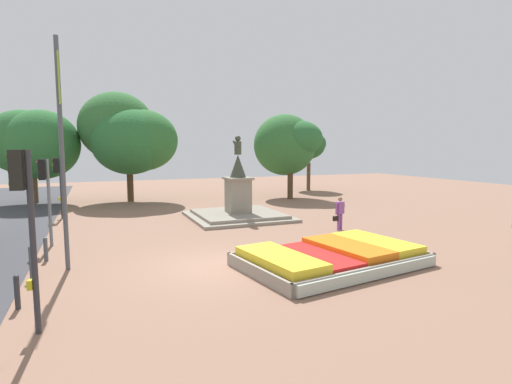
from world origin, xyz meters
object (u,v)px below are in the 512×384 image
flower_planter (333,257)px  traffic_light_far_corner (58,177)px  traffic_light_mid_block (45,185)px  banner_pole (61,145)px  statue_monument (238,205)px  traffic_light_near_crossing (25,209)px  pedestrian_with_handbag (340,212)px  kerb_bollard_mid_b (32,261)px  kerb_bollard_mid_a (17,291)px  kerb_bollard_north (46,248)px

flower_planter → traffic_light_far_corner: bearing=124.2°
traffic_light_mid_block → banner_pole: 4.02m
statue_monument → traffic_light_near_crossing: 14.30m
traffic_light_near_crossing → pedestrian_with_handbag: 13.58m
kerb_bollard_mid_b → traffic_light_mid_block: bearing=89.7°
traffic_light_mid_block → banner_pole: (0.88, -3.61, 1.53)m
flower_planter → traffic_light_mid_block: 11.17m
flower_planter → traffic_light_mid_block: (-8.90, 6.41, 2.11)m
statue_monument → kerb_bollard_mid_b: (-9.03, -7.36, -0.18)m
banner_pole → kerb_bollard_mid_a: size_ratio=8.55×
kerb_bollard_mid_b → kerb_bollard_north: bearing=85.3°
traffic_light_mid_block → kerb_bollard_mid_b: 4.64m
traffic_light_near_crossing → traffic_light_mid_block: traffic_light_near_crossing is taller
flower_planter → banner_pole: (-8.03, 2.80, 3.64)m
traffic_light_far_corner → kerb_bollard_north: size_ratio=4.01×
traffic_light_near_crossing → traffic_light_far_corner: traffic_light_near_crossing is taller
traffic_light_near_crossing → kerb_bollard_north: traffic_light_near_crossing is taller
kerb_bollard_north → banner_pole: bearing=-60.8°
pedestrian_with_handbag → kerb_bollard_north: bearing=-177.5°
statue_monument → kerb_bollard_mid_b: statue_monument is taller
traffic_light_mid_block → kerb_bollard_mid_b: size_ratio=3.39×
traffic_light_near_crossing → kerb_bollard_mid_b: (-0.48, 3.95, -2.08)m
statue_monument → pedestrian_with_handbag: bearing=-56.0°
statue_monument → kerb_bollard_mid_a: (-9.06, -9.72, -0.27)m
kerb_bollard_north → kerb_bollard_mid_a: bearing=-92.5°
traffic_light_far_corner → kerb_bollard_north: (0.17, -9.04, -1.84)m
kerb_bollard_mid_b → kerb_bollard_north: (0.16, 1.96, -0.10)m
pedestrian_with_handbag → traffic_light_far_corner: bearing=145.4°
banner_pole → kerb_bollard_north: bearing=119.2°
flower_planter → pedestrian_with_handbag: pedestrian_with_handbag is taller
flower_planter → kerb_bollard_north: bearing=154.8°
kerb_bollard_mid_a → kerb_bollard_north: (0.19, 4.32, -0.01)m
flower_planter → kerb_bollard_mid_b: 9.19m
statue_monument → kerb_bollard_north: statue_monument is taller
flower_planter → kerb_bollard_mid_b: size_ratio=6.29×
traffic_light_mid_block → kerb_bollard_mid_a: size_ratio=4.06×
statue_monument → flower_planter: bearing=-90.6°
traffic_light_mid_block → kerb_bollard_north: traffic_light_mid_block is taller
kerb_bollard_mid_b → statue_monument: bearing=39.2°
traffic_light_mid_block → traffic_light_far_corner: traffic_light_mid_block is taller
traffic_light_mid_block → banner_pole: bearing=-76.3°
traffic_light_near_crossing → traffic_light_far_corner: bearing=91.9°
banner_pole → pedestrian_with_handbag: banner_pole is taller
statue_monument → banner_pole: size_ratio=0.72×
kerb_bollard_mid_b → banner_pole: bearing=35.4°
traffic_light_mid_block → traffic_light_far_corner: bearing=90.3°
banner_pole → kerb_bollard_mid_b: (-0.90, -0.64, -3.40)m
kerb_bollard_north → kerb_bollard_mid_b: bearing=-94.7°
traffic_light_far_corner → flower_planter: bearing=-55.8°
traffic_light_mid_block → kerb_bollard_mid_a: traffic_light_mid_block is taller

